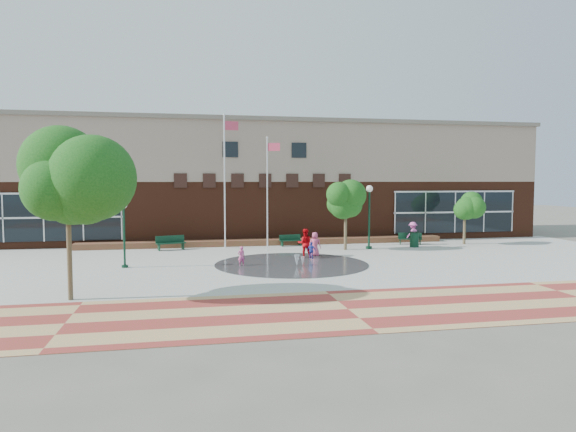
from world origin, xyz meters
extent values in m
plane|color=#666056|center=(0.00, 0.00, 0.00)|extent=(120.00, 120.00, 0.00)
cube|color=#A8A8A0|center=(0.00, 4.00, 0.00)|extent=(46.00, 18.00, 0.01)
cube|color=#97342D|center=(0.00, -7.00, 0.00)|extent=(46.00, 6.00, 0.01)
cylinder|color=#383A3D|center=(0.00, 3.00, 0.00)|extent=(8.40, 8.40, 0.01)
cube|color=#4F2417|center=(0.00, 17.50, 2.25)|extent=(44.00, 10.00, 4.50)
cube|color=gray|center=(0.00, 17.50, 6.75)|extent=(44.00, 10.00, 4.50)
cube|color=slate|center=(0.00, 17.50, 9.05)|extent=(44.40, 10.40, 0.30)
cube|color=black|center=(-15.00, 12.48, 2.11)|extent=(10.00, 0.12, 3.19)
cube|color=black|center=(15.00, 12.48, 2.11)|extent=(10.00, 0.12, 3.19)
cube|color=black|center=(-2.50, 12.48, 6.79)|extent=(1.10, 0.10, 1.10)
cube|color=black|center=(2.50, 12.48, 6.79)|extent=(1.10, 0.10, 1.10)
cube|color=maroon|center=(0.00, 11.60, 0.00)|extent=(26.00, 1.20, 0.40)
cylinder|color=silver|center=(-3.06, 10.56, 4.46)|extent=(0.11, 0.11, 8.93)
sphere|color=silver|center=(-3.06, 10.56, 8.98)|extent=(0.17, 0.17, 0.17)
cube|color=#C63B59|center=(-2.58, 10.64, 8.27)|extent=(0.97, 0.17, 0.60)
cylinder|color=silver|center=(-0.41, 8.88, 3.66)|extent=(0.09, 0.09, 7.33)
sphere|color=silver|center=(-0.41, 8.88, 7.38)|extent=(0.15, 0.15, 0.15)
cube|color=#C63B59|center=(-0.02, 8.72, 6.77)|extent=(0.80, 0.32, 0.52)
cylinder|color=#0F3220|center=(-8.84, 3.65, 1.58)|extent=(0.11, 0.11, 3.15)
cylinder|color=#0F3220|center=(-8.84, 3.65, 0.07)|extent=(0.33, 0.33, 0.15)
sphere|color=silver|center=(-8.84, 3.65, 3.32)|extent=(0.37, 0.37, 0.37)
cylinder|color=#0F3220|center=(6.38, 8.21, 1.92)|extent=(0.14, 0.14, 3.85)
cylinder|color=#0F3220|center=(6.38, 8.21, 0.09)|extent=(0.41, 0.41, 0.18)
sphere|color=silver|center=(6.38, 8.21, 4.05)|extent=(0.45, 0.45, 0.45)
cube|color=#0F3220|center=(-6.65, 10.15, 0.48)|extent=(1.98, 1.06, 0.06)
cube|color=#0F3220|center=(-6.72, 10.37, 0.72)|extent=(1.85, 0.60, 0.48)
cube|color=#0F3220|center=(1.54, 10.75, 0.40)|extent=(1.64, 0.69, 0.05)
cube|color=#0F3220|center=(1.51, 10.94, 0.60)|extent=(1.57, 0.30, 0.40)
cube|color=#0F3220|center=(10.10, 9.85, 0.42)|extent=(1.73, 1.01, 0.06)
cube|color=#0F3220|center=(10.17, 10.04, 0.63)|extent=(1.58, 0.62, 0.42)
cylinder|color=#0F3220|center=(9.76, 8.44, 0.51)|extent=(0.62, 0.62, 1.03)
cylinder|color=black|center=(9.76, 8.44, 1.05)|extent=(0.66, 0.66, 0.06)
cylinder|color=#4B3E2A|center=(-10.03, -3.55, 2.03)|extent=(0.19, 0.19, 4.07)
cylinder|color=#4B3E2A|center=(4.67, 8.02, 1.48)|extent=(0.20, 0.20, 2.96)
cylinder|color=#4B3E2A|center=(14.01, 9.29, 1.10)|extent=(0.19, 0.19, 2.19)
cone|color=white|center=(0.13, 2.25, 0.00)|extent=(0.31, 0.31, 0.61)
cone|color=white|center=(0.50, 2.50, 0.00)|extent=(0.21, 0.21, 0.46)
imported|color=#D9498E|center=(-2.76, 3.02, 0.54)|extent=(0.44, 0.34, 1.07)
imported|color=red|center=(1.27, 5.23, 0.87)|extent=(0.94, 0.78, 1.73)
imported|color=#CD4D78|center=(1.99, 5.64, 0.74)|extent=(0.85, 0.70, 1.48)
imported|color=#3141B7|center=(1.54, 4.67, 0.50)|extent=(0.60, 0.59, 1.01)
imported|color=#DF5BB5|center=(10.17, 9.58, 0.83)|extent=(1.22, 0.98, 1.65)
camera|label=1|loc=(-5.62, -24.27, 4.62)|focal=32.00mm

